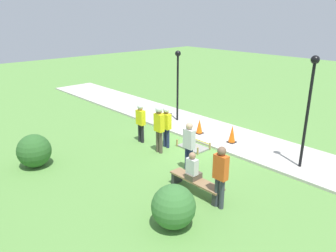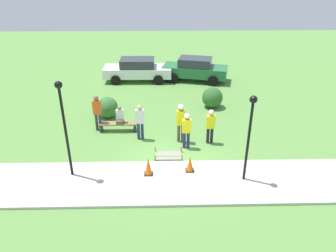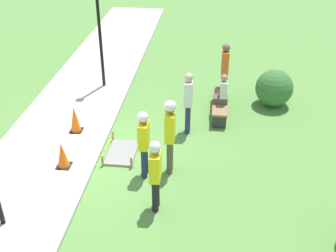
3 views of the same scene
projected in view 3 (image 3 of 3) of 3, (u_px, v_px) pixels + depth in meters
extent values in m
plane|color=#5B8E42|center=(100.00, 157.00, 10.84)|extent=(60.00, 60.00, 0.00)
cube|color=#BCB7AD|center=(47.00, 152.00, 10.95)|extent=(28.00, 2.82, 0.10)
cube|color=gray|center=(122.00, 153.00, 10.96)|extent=(1.16, 0.73, 0.06)
cube|color=tan|center=(113.00, 136.00, 11.43)|extent=(0.05, 0.05, 0.30)
cube|color=tan|center=(103.00, 161.00, 10.43)|extent=(0.05, 0.05, 0.30)
cube|color=tan|center=(139.00, 138.00, 11.36)|extent=(0.05, 0.05, 0.30)
cube|color=tan|center=(131.00, 163.00, 10.37)|extent=(0.05, 0.05, 0.30)
cube|color=yellow|center=(108.00, 145.00, 10.89)|extent=(1.16, 0.00, 0.04)
cube|color=black|center=(76.00, 130.00, 11.77)|extent=(0.34, 0.34, 0.02)
cone|color=orange|center=(75.00, 119.00, 11.58)|extent=(0.29, 0.29, 0.72)
cube|color=black|center=(64.00, 166.00, 10.33)|extent=(0.34, 0.34, 0.02)
cone|color=orange|center=(62.00, 154.00, 10.16)|extent=(0.29, 0.29, 0.64)
cube|color=#2D2D33|center=(220.00, 95.00, 13.49)|extent=(0.12, 0.40, 0.39)
cube|color=#2D2D33|center=(219.00, 121.00, 12.04)|extent=(0.12, 0.40, 0.39)
cube|color=olive|center=(220.00, 101.00, 12.65)|extent=(1.90, 0.44, 0.06)
cube|color=brown|center=(220.00, 99.00, 12.49)|extent=(0.34, 0.44, 0.18)
cube|color=silver|center=(224.00, 89.00, 12.31)|extent=(0.36, 0.20, 0.50)
sphere|color=#A37A5B|center=(224.00, 78.00, 12.13)|extent=(0.21, 0.21, 0.21)
cylinder|color=brown|center=(170.00, 154.00, 10.18)|extent=(0.14, 0.14, 0.89)
cylinder|color=brown|center=(170.00, 158.00, 10.03)|extent=(0.14, 0.14, 0.89)
cube|color=yellow|center=(170.00, 127.00, 9.70)|extent=(0.40, 0.22, 0.71)
sphere|color=brown|center=(170.00, 109.00, 9.46)|extent=(0.24, 0.24, 0.24)
sphere|color=white|center=(170.00, 106.00, 9.42)|extent=(0.28, 0.28, 0.28)
cylinder|color=black|center=(156.00, 191.00, 9.05)|extent=(0.14, 0.14, 0.79)
cylinder|color=black|center=(155.00, 196.00, 8.90)|extent=(0.14, 0.14, 0.79)
cube|color=yellow|center=(155.00, 167.00, 8.62)|extent=(0.40, 0.22, 0.63)
sphere|color=#A37A5B|center=(155.00, 149.00, 8.40)|extent=(0.21, 0.21, 0.21)
sphere|color=white|center=(155.00, 147.00, 8.37)|extent=(0.25, 0.25, 0.25)
cylinder|color=navy|center=(145.00, 159.00, 10.07)|extent=(0.14, 0.14, 0.80)
cylinder|color=navy|center=(144.00, 163.00, 9.91)|extent=(0.14, 0.14, 0.80)
cube|color=yellow|center=(144.00, 136.00, 9.62)|extent=(0.40, 0.22, 0.63)
sphere|color=brown|center=(143.00, 119.00, 9.41)|extent=(0.22, 0.22, 0.22)
sphere|color=white|center=(143.00, 117.00, 9.38)|extent=(0.25, 0.25, 0.25)
cylinder|color=#383D47|center=(223.00, 85.00, 13.54)|extent=(0.14, 0.14, 0.91)
cylinder|color=#383D47|center=(223.00, 87.00, 13.39)|extent=(0.14, 0.14, 0.91)
cube|color=#E55B1E|center=(225.00, 62.00, 13.05)|extent=(0.40, 0.22, 0.72)
sphere|color=brown|center=(226.00, 48.00, 12.81)|extent=(0.25, 0.25, 0.25)
cylinder|color=navy|center=(188.00, 117.00, 11.79)|extent=(0.14, 0.14, 0.86)
cylinder|color=navy|center=(188.00, 120.00, 11.64)|extent=(0.14, 0.14, 0.86)
cube|color=silver|center=(188.00, 93.00, 11.32)|extent=(0.40, 0.22, 0.68)
sphere|color=tan|center=(189.00, 77.00, 11.09)|extent=(0.23, 0.23, 0.23)
cylinder|color=black|center=(100.00, 33.00, 13.44)|extent=(0.10, 0.10, 3.65)
sphere|color=#387033|center=(274.00, 88.00, 13.05)|extent=(1.16, 1.16, 1.16)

